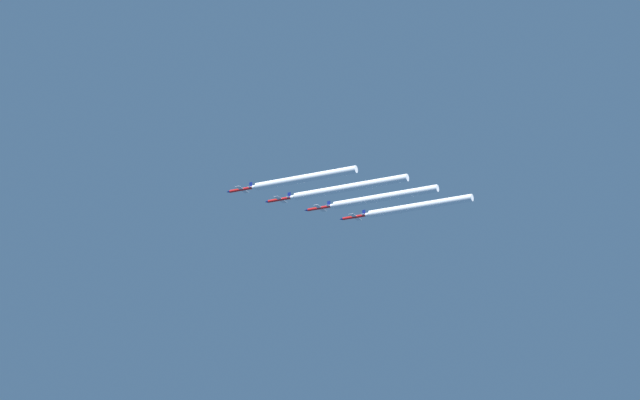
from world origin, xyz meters
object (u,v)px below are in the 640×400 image
Objects in this scene: jet_second_echelon at (279,200)px; jet_lead at (240,190)px; jet_third_echelon at (318,208)px; jet_fourth_echelon at (353,217)px.

jet_lead is at bearing 142.36° from jet_second_echelon.
jet_lead is at bearing 138.52° from jet_third_echelon.
jet_third_echelon is 1.00× the size of jet_fourth_echelon.
jet_lead is 1.00× the size of jet_second_echelon.
jet_second_echelon reaches higher than jet_fourth_echelon.
jet_third_echelon is at bearing -41.48° from jet_lead.
jet_second_echelon is at bearing -37.64° from jet_lead.
jet_lead is 1.00× the size of jet_third_echelon.
jet_second_echelon is 1.00× the size of jet_third_echelon.
jet_fourth_echelon is at bearing -42.97° from jet_second_echelon.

